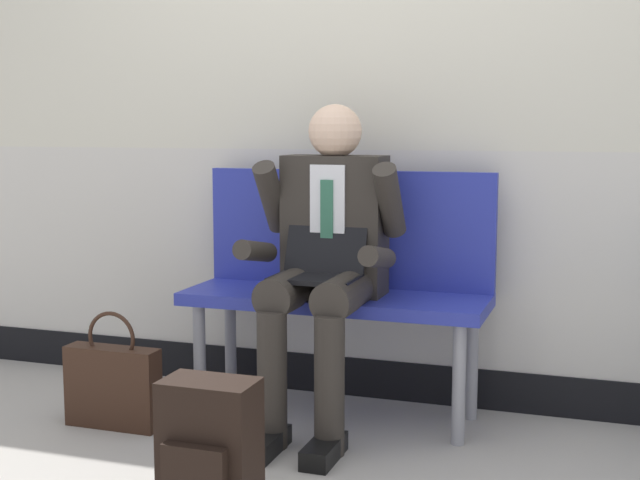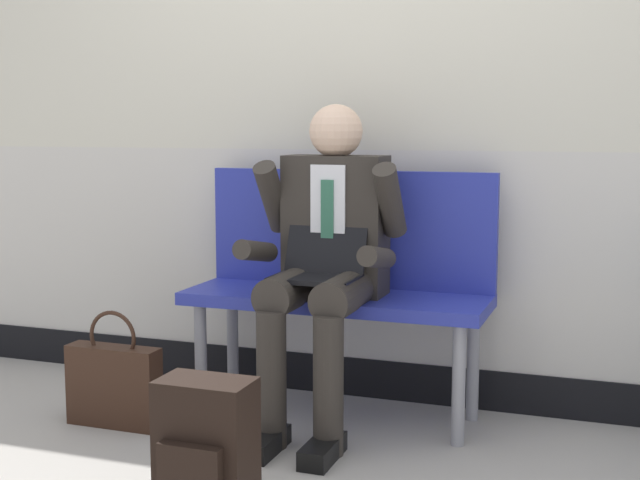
# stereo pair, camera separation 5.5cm
# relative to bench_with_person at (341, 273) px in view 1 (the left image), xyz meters

# --- Properties ---
(ground_plane) EXTENTS (18.00, 18.00, 0.00)m
(ground_plane) POSITION_rel_bench_with_person_xyz_m (0.01, -0.44, -0.58)
(ground_plane) COLOR #9E9991
(station_wall) EXTENTS (6.73, 0.14, 3.18)m
(station_wall) POSITION_rel_bench_with_person_xyz_m (0.01, 0.27, 1.00)
(station_wall) COLOR beige
(station_wall) RESTS_ON ground
(bench_with_person) EXTENTS (1.22, 0.42, 0.99)m
(bench_with_person) POSITION_rel_bench_with_person_xyz_m (0.00, 0.00, 0.00)
(bench_with_person) COLOR #28339E
(bench_with_person) RESTS_ON ground
(person_seated) EXTENTS (0.57, 0.70, 1.26)m
(person_seated) POSITION_rel_bench_with_person_xyz_m (0.00, -0.21, 0.10)
(person_seated) COLOR #2D2823
(person_seated) RESTS_ON ground
(backpack) EXTENTS (0.29, 0.21, 0.42)m
(backpack) POSITION_rel_bench_with_person_xyz_m (-0.08, -1.06, -0.37)
(backpack) COLOR black
(backpack) RESTS_ON ground
(handbag) EXTENTS (0.38, 0.10, 0.46)m
(handbag) POSITION_rel_bench_with_person_xyz_m (-0.78, -0.48, -0.41)
(handbag) COLOR #331E14
(handbag) RESTS_ON ground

